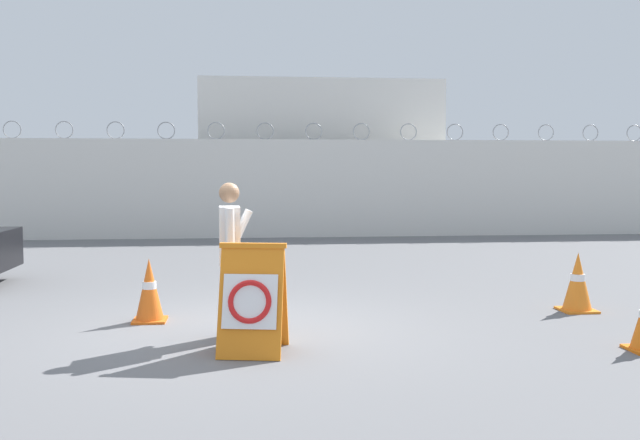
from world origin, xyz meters
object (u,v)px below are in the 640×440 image
Objects in this scene: barricade_sign at (253,299)px; security_guard at (230,253)px; traffic_cone_far at (578,282)px; traffic_cone_mid at (149,290)px.

security_guard reaches higher than barricade_sign.
barricade_sign is at bearing -158.29° from traffic_cone_far.
security_guard is at bearing -44.04° from traffic_cone_mid.
traffic_cone_mid is 1.00× the size of traffic_cone_far.
traffic_cone_far is (5.44, 0.05, -0.00)m from traffic_cone_mid.
traffic_cone_mid is (-1.22, 1.63, -0.17)m from barricade_sign.
barricade_sign reaches higher than traffic_cone_far.
barricade_sign is at bearing -163.19° from security_guard.
traffic_cone_mid is (-0.99, 0.96, -0.56)m from security_guard.
barricade_sign is 1.45× the size of traffic_cone_far.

